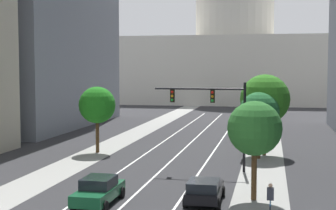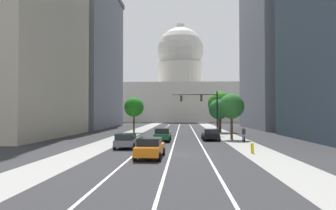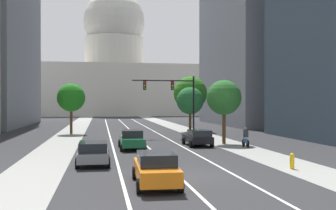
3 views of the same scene
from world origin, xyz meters
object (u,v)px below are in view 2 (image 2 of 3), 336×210
Objects in this scene: capitol_building at (180,88)px; street_tree_mid_right at (232,106)px; car_gray at (127,140)px; car_orange at (150,148)px; cyclist at (244,135)px; street_tree_near_right at (219,109)px; street_tree_far_right at (220,104)px; street_tree_mid_left at (134,107)px; traffic_signal_mast at (203,104)px; fire_hydrant at (252,148)px; car_black at (211,134)px; car_green at (162,135)px.

capitol_building reaches higher than street_tree_mid_right.
street_tree_mid_right is (11.55, 10.33, 3.45)m from car_gray.
capitol_building is 11.06× the size of car_gray.
car_gray is 7.30m from car_orange.
street_tree_mid_right reaches higher than cyclist.
street_tree_far_right is (0.45, 1.87, 0.99)m from street_tree_near_right.
street_tree_mid_left is (-7.43, -68.64, -8.50)m from capitol_building.
street_tree_near_right reaches higher than cyclist.
traffic_signal_mast is (5.53, 24.90, 3.96)m from car_orange.
capitol_building is 67.86m from street_tree_far_right.
street_tree_mid_right is (3.09, -7.88, -0.54)m from traffic_signal_mast.
fire_hydrant is 29.82m from street_tree_far_right.
car_black is at bearing 100.72° from fire_hydrant.
car_black is at bearing -87.83° from traffic_signal_mast.
capitol_building reaches higher than car_green.
car_green is at bearing -117.74° from traffic_signal_mast.
street_tree_far_right is at bearing -26.19° from car_green.
cyclist is at bearing -59.81° from car_gray.
car_orange is at bearing -105.44° from street_tree_far_right.
traffic_signal_mast reaches higher than car_black.
traffic_signal_mast reaches higher than cyclist.
traffic_signal_mast is 4.00× the size of cyclist.
street_tree_mid_left is at bearing 7.00° from car_gray.
car_black is (5.87, 15.78, -0.05)m from car_orange.
car_gray is 0.81× the size of street_tree_mid_right.
street_tree_mid_left reaches higher than cyclist.
car_gray is 20.47m from traffic_signal_mast.
car_orange is 0.82× the size of street_tree_mid_right.
car_black is 17.64m from street_tree_far_right.
street_tree_mid_right is at bearing -85.05° from capitol_building.
street_tree_far_right is at bearing 88.57° from street_tree_mid_right.
car_green is at bearing 88.40° from cyclist.
street_tree_far_right is (9.01, 18.23, 4.18)m from car_green.
capitol_building is 7.31× the size of street_tree_far_right.
car_black is (4.40, -83.81, -12.09)m from capitol_building.
car_black is 12.86m from fire_hydrant.
car_green is at bearing 126.32° from fire_hydrant.
capitol_building is 11.04× the size of car_orange.
car_orange reaches higher than fire_hydrant.
street_tree_mid_left reaches higher than street_tree_near_right.
street_tree_far_right reaches higher than street_tree_mid_left.
traffic_signal_mast reaches higher than street_tree_mid_right.
traffic_signal_mast is at bearing -11.01° from car_orange.
car_gray is at bearing -92.71° from capitol_building.
fire_hydrant is 0.15× the size of street_tree_mid_left.
traffic_signal_mast is at bearing 21.15° from cyclist.
street_tree_mid_right is at bearing 88.52° from fire_hydrant.
traffic_signal_mast is 12.27m from cyclist.
traffic_signal_mast reaches higher than car_green.
capitol_building is 7.63× the size of traffic_signal_mast.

